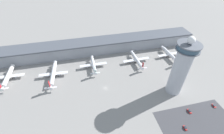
{
  "coord_description": "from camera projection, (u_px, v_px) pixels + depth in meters",
  "views": [
    {
      "loc": [
        -17.25,
        -104.05,
        114.22
      ],
      "look_at": [
        12.44,
        24.22,
        6.49
      ],
      "focal_mm": 24.0,
      "sensor_mm": 36.0,
      "label": 1
    }
  ],
  "objects": [
    {
      "name": "control_tower",
      "position": [
        181.0,
        68.0,
        133.27
      ],
      "size": [
        19.49,
        19.49,
        60.16
      ],
      "color": "#ADB2BC",
      "rests_on": "ground"
    },
    {
      "name": "airplane_gate_charlie",
      "position": [
        93.0,
        65.0,
        176.95
      ],
      "size": [
        32.17,
        33.52,
        12.24
      ],
      "color": "silver",
      "rests_on": "ground"
    },
    {
      "name": "car_grey_coupe",
      "position": [
        214.0,
        106.0,
        136.33
      ],
      "size": [
        1.97,
        4.22,
        1.41
      ],
      "color": "black",
      "rests_on": "ground"
    },
    {
      "name": "airplane_gate_delta",
      "position": [
        137.0,
        60.0,
        184.95
      ],
      "size": [
        33.79,
        36.96,
        12.3
      ],
      "color": "silver",
      "rests_on": "ground"
    },
    {
      "name": "airplane_gate_echo",
      "position": [
        170.0,
        54.0,
        194.1
      ],
      "size": [
        30.6,
        38.7,
        13.6
      ],
      "color": "white",
      "rests_on": "ground"
    },
    {
      "name": "service_truck_catering",
      "position": [
        176.0,
        76.0,
        166.9
      ],
      "size": [
        7.18,
        6.15,
        3.09
      ],
      "color": "black",
      "rests_on": "ground"
    },
    {
      "name": "terminal_building",
      "position": [
        95.0,
        46.0,
        201.2
      ],
      "size": [
        273.75,
        25.0,
        16.79
      ],
      "color": "#9399A3",
      "rests_on": "ground"
    },
    {
      "name": "car_silver_sedan",
      "position": [
        185.0,
        128.0,
        119.77
      ],
      "size": [
        1.93,
        4.26,
        1.44
      ],
      "color": "black",
      "rests_on": "ground"
    },
    {
      "name": "airplane_gate_bravo",
      "position": [
        53.0,
        74.0,
        164.02
      ],
      "size": [
        31.16,
        44.47,
        13.57
      ],
      "color": "silver",
      "rests_on": "ground"
    },
    {
      "name": "ground_plane",
      "position": [
        106.0,
        88.0,
        153.79
      ],
      "size": [
        1000.0,
        1000.0,
        0.0
      ],
      "primitive_type": "plane",
      "color": "gray"
    },
    {
      "name": "parking_lot_surface",
      "position": [
        199.0,
        126.0,
        121.87
      ],
      "size": [
        64.0,
        40.0,
        0.01
      ],
      "primitive_type": "cube",
      "color": "#424247",
      "rests_on": "ground"
    },
    {
      "name": "car_red_hatchback",
      "position": [
        189.0,
        111.0,
        131.77
      ],
      "size": [
        1.82,
        4.73,
        1.52
      ],
      "color": "black",
      "rests_on": "ground"
    },
    {
      "name": "airplane_gate_alpha",
      "position": [
        8.0,
        77.0,
        160.97
      ],
      "size": [
        32.1,
        39.14,
        13.68
      ],
      "color": "white",
      "rests_on": "ground"
    }
  ]
}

